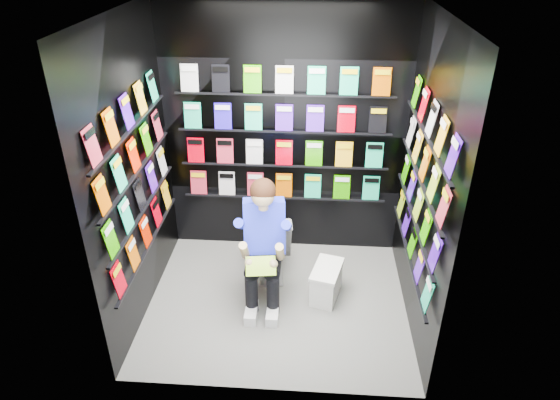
{
  "coord_description": "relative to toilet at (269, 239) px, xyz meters",
  "views": [
    {
      "loc": [
        0.28,
        -3.62,
        3.16
      ],
      "look_at": [
        0.02,
        0.15,
        1.03
      ],
      "focal_mm": 32.0,
      "sensor_mm": 36.0,
      "label": 1
    }
  ],
  "objects": [
    {
      "name": "wall_right",
      "position": [
        1.32,
        -0.52,
        0.93
      ],
      "size": [
        0.04,
        2.0,
        2.6
      ],
      "primitive_type": "cube",
      "color": "black",
      "rests_on": "floor"
    },
    {
      "name": "ceiling",
      "position": [
        0.12,
        -0.52,
        2.23
      ],
      "size": [
        2.4,
        2.4,
        0.0
      ],
      "primitive_type": "plane",
      "color": "white",
      "rests_on": "floor"
    },
    {
      "name": "wall_back",
      "position": [
        0.12,
        0.48,
        0.93
      ],
      "size": [
        2.4,
        0.04,
        2.6
      ],
      "primitive_type": "cube",
      "color": "black",
      "rests_on": "floor"
    },
    {
      "name": "longbox",
      "position": [
        0.58,
        -0.39,
        -0.22
      ],
      "size": [
        0.32,
        0.45,
        0.3
      ],
      "primitive_type": "cube",
      "rotation": [
        0.0,
        0.0,
        -0.25
      ],
      "color": "silver",
      "rests_on": "floor"
    },
    {
      "name": "comics_right",
      "position": [
        1.29,
        -0.52,
        0.94
      ],
      "size": [
        0.06,
        1.7,
        1.37
      ],
      "primitive_type": null,
      "color": "red",
      "rests_on": "wall_right"
    },
    {
      "name": "floor",
      "position": [
        0.12,
        -0.52,
        -0.37
      ],
      "size": [
        2.4,
        2.4,
        0.0
      ],
      "primitive_type": "plane",
      "color": "slate",
      "rests_on": "ground"
    },
    {
      "name": "held_comic",
      "position": [
        0.0,
        -0.73,
        0.21
      ],
      "size": [
        0.27,
        0.18,
        0.11
      ],
      "primitive_type": "cube",
      "rotation": [
        -0.96,
        0.0,
        0.13
      ],
      "color": "#1CAA19",
      "rests_on": "reader"
    },
    {
      "name": "reader",
      "position": [
        0.0,
        -0.38,
        0.39
      ],
      "size": [
        0.59,
        0.79,
        1.36
      ],
      "primitive_type": null,
      "rotation": [
        0.0,
        0.0,
        0.13
      ],
      "color": "#1C26D5",
      "rests_on": "toilet"
    },
    {
      "name": "toilet",
      "position": [
        0.0,
        0.0,
        0.0
      ],
      "size": [
        0.51,
        0.8,
        0.73
      ],
      "primitive_type": "imported",
      "rotation": [
        0.0,
        0.0,
        3.27
      ],
      "color": "white",
      "rests_on": "floor"
    },
    {
      "name": "comics_back",
      "position": [
        0.12,
        0.45,
        0.94
      ],
      "size": [
        2.1,
        0.06,
        1.37
      ],
      "primitive_type": null,
      "color": "red",
      "rests_on": "wall_back"
    },
    {
      "name": "comics_left",
      "position": [
        -1.05,
        -0.52,
        0.94
      ],
      "size": [
        0.06,
        1.7,
        1.37
      ],
      "primitive_type": null,
      "color": "red",
      "rests_on": "wall_left"
    },
    {
      "name": "wall_left",
      "position": [
        -1.08,
        -0.52,
        0.93
      ],
      "size": [
        0.04,
        2.0,
        2.6
      ],
      "primitive_type": "cube",
      "color": "black",
      "rests_on": "floor"
    },
    {
      "name": "wall_front",
      "position": [
        0.12,
        -1.52,
        0.93
      ],
      "size": [
        2.4,
        0.04,
        2.6
      ],
      "primitive_type": "cube",
      "color": "black",
      "rests_on": "floor"
    },
    {
      "name": "longbox_lid",
      "position": [
        0.58,
        -0.39,
        -0.05
      ],
      "size": [
        0.34,
        0.47,
        0.03
      ],
      "primitive_type": "cube",
      "rotation": [
        0.0,
        0.0,
        -0.25
      ],
      "color": "silver",
      "rests_on": "longbox"
    }
  ]
}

